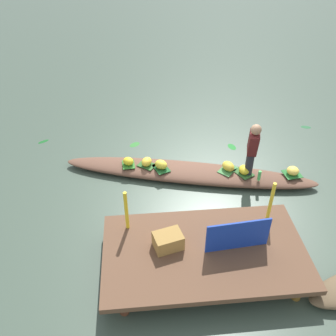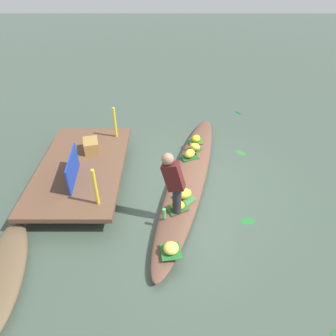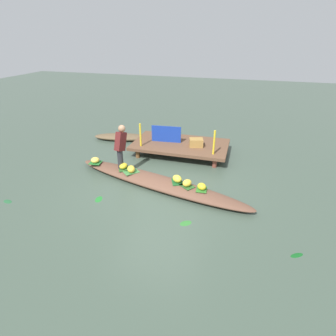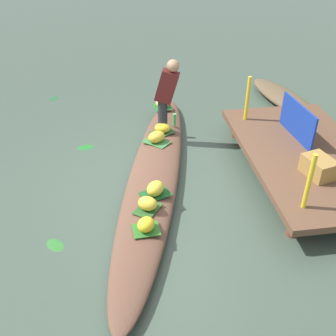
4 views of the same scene
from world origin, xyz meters
name	(u,v)px [view 1 (image 1 of 4)]	position (x,y,z in m)	size (l,w,h in m)	color
canal_water	(188,177)	(0.00, 0.00, 0.00)	(40.00, 40.00, 0.00)	#3F5042
dock_platform	(204,252)	(0.07, 2.32, 0.32)	(3.20, 1.80, 0.38)	brown
vendor_boat	(188,172)	(0.00, 0.00, 0.12)	(5.35, 0.73, 0.24)	brown
leaf_mat_0	(244,173)	(-1.11, 0.28, 0.24)	(0.38, 0.28, 0.01)	#2A5726
banana_bunch_0	(244,170)	(-1.11, 0.28, 0.32)	(0.27, 0.21, 0.17)	gold
leaf_mat_1	(228,170)	(-0.81, 0.14, 0.24)	(0.41, 0.28, 0.01)	#3C793E
banana_bunch_1	(228,166)	(-0.81, 0.14, 0.33)	(0.29, 0.22, 0.19)	gold
leaf_mat_2	(292,174)	(-2.09, 0.41, 0.24)	(0.34, 0.32, 0.01)	#23692B
banana_bunch_2	(293,171)	(-2.09, 0.41, 0.32)	(0.24, 0.25, 0.17)	#F9D152
leaf_mat_3	(161,168)	(0.57, -0.04, 0.24)	(0.38, 0.27, 0.01)	#1A5223
banana_bunch_3	(161,165)	(0.57, -0.04, 0.34)	(0.27, 0.21, 0.19)	yellow
leaf_mat_4	(128,164)	(1.25, -0.24, 0.24)	(0.32, 0.26, 0.01)	#2D7025
banana_bunch_4	(128,161)	(1.25, -0.24, 0.33)	(0.23, 0.20, 0.17)	yellow
leaf_mat_5	(147,165)	(0.87, -0.18, 0.24)	(0.35, 0.26, 0.01)	#2A5825
banana_bunch_5	(147,162)	(0.87, -0.18, 0.33)	(0.25, 0.20, 0.18)	yellow
vendor_person	(253,147)	(-1.18, 0.36, 0.94)	(0.27, 0.44, 1.25)	#28282D
water_bottle	(259,176)	(-1.36, 0.52, 0.34)	(0.06, 0.06, 0.21)	#4EBB59
market_banner	(238,235)	(-0.43, 2.32, 0.66)	(1.01, 0.03, 0.56)	#17369F
railing_post_west	(271,201)	(-1.13, 1.72, 0.76)	(0.06, 0.06, 0.77)	yellow
railing_post_east	(126,211)	(1.27, 1.72, 0.76)	(0.06, 0.06, 0.77)	yellow
produce_crate	(168,241)	(0.64, 2.20, 0.51)	(0.44, 0.32, 0.26)	#A1783B
drifting_plant_0	(43,141)	(3.33, -1.70, 0.00)	(0.27, 0.10, 0.01)	#12541C
drifting_plant_1	(135,145)	(1.11, -1.35, 0.00)	(0.28, 0.17, 0.01)	#2F752E
drifting_plant_2	(232,147)	(-1.20, -1.04, 0.00)	(0.28, 0.17, 0.01)	#21742A
drifting_plant_3	(306,127)	(-3.33, -1.76, 0.00)	(0.26, 0.14, 0.01)	#245C33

